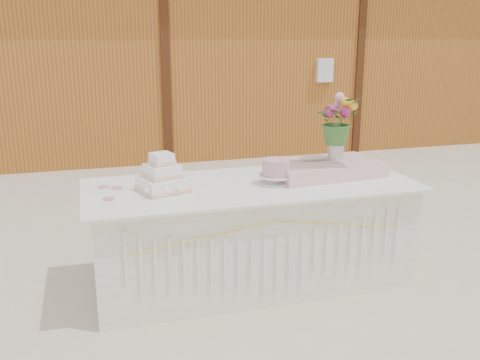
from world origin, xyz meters
name	(u,v)px	position (x,y,z in m)	size (l,w,h in m)	color
ground	(251,281)	(0.00, 0.00, 0.00)	(80.00, 80.00, 0.00)	beige
barn	(147,43)	(-0.01, 5.99, 1.68)	(12.60, 4.60, 3.30)	#A26322
cake_table	(251,233)	(0.00, 0.00, 0.39)	(2.40, 1.00, 0.77)	white
wedding_cake	(163,178)	(-0.65, -0.01, 0.86)	(0.37, 0.37, 0.27)	white
pink_cake_stand	(276,170)	(0.17, -0.05, 0.87)	(0.25, 0.25, 0.18)	white
satin_runner	(325,168)	(0.62, 0.08, 0.82)	(0.84, 0.49, 0.11)	beige
flower_vase	(336,148)	(0.74, 0.15, 0.96)	(0.12, 0.12, 0.16)	#B7B6BB
bouquet	(338,114)	(0.74, 0.15, 1.23)	(0.33, 0.29, 0.37)	#346528
loose_flowers	(106,190)	(-1.02, 0.09, 0.78)	(0.16, 0.39, 0.02)	#CB7C9B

